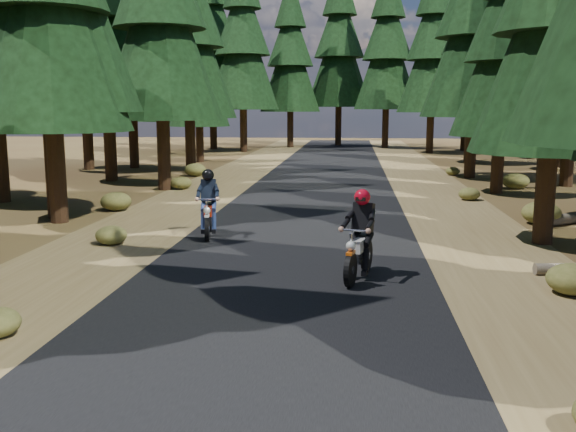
{
  "coord_description": "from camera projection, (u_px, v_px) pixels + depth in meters",
  "views": [
    {
      "loc": [
        1.33,
        -11.69,
        3.35
      ],
      "look_at": [
        0.0,
        1.5,
        1.1
      ],
      "focal_mm": 40.0,
      "sensor_mm": 36.0,
      "label": 1
    }
  ],
  "objects": [
    {
      "name": "ground",
      "position": [
        280.0,
        286.0,
        12.16
      ],
      "size": [
        120.0,
        120.0,
        0.0
      ],
      "primitive_type": "plane",
      "color": "#422B17",
      "rests_on": "ground"
    },
    {
      "name": "shoulder_r",
      "position": [
        478.0,
        238.0,
        16.61
      ],
      "size": [
        3.2,
        100.0,
        0.01
      ],
      "primitive_type": "cube",
      "color": "brown",
      "rests_on": "ground"
    },
    {
      "name": "rider_follow",
      "position": [
        208.0,
        214.0,
        16.74
      ],
      "size": [
        0.91,
        2.04,
        1.75
      ],
      "rotation": [
        0.0,
        0.0,
        3.31
      ],
      "color": "#98210A",
      "rests_on": "road"
    },
    {
      "name": "understory_shrubs",
      "position": [
        352.0,
        204.0,
        20.55
      ],
      "size": [
        15.56,
        30.84,
        0.66
      ],
      "color": "#474C1E",
      "rests_on": "ground"
    },
    {
      "name": "shoulder_l",
      "position": [
        134.0,
        231.0,
        17.52
      ],
      "size": [
        3.2,
        100.0,
        0.01
      ],
      "primitive_type": "cube",
      "color": "brown",
      "rests_on": "ground"
    },
    {
      "name": "rider_lead",
      "position": [
        359.0,
        250.0,
        12.57
      ],
      "size": [
        1.08,
        2.06,
        1.76
      ],
      "rotation": [
        0.0,
        0.0,
        2.88
      ],
      "color": "beige",
      "rests_on": "road"
    },
    {
      "name": "pine_forest",
      "position": [
        328.0,
        14.0,
        31.48
      ],
      "size": [
        34.59,
        55.08,
        16.32
      ],
      "color": "black",
      "rests_on": "ground"
    },
    {
      "name": "road",
      "position": [
        301.0,
        235.0,
        17.06
      ],
      "size": [
        6.0,
        100.0,
        0.01
      ],
      "primitive_type": "cube",
      "color": "black",
      "rests_on": "ground"
    }
  ]
}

